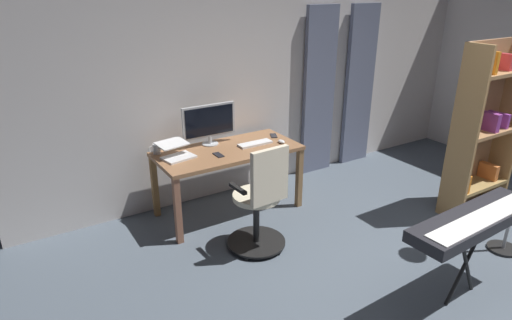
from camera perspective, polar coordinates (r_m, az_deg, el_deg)
The scene contains 15 objects.
ground_plane at distance 3.95m, azimuth 27.78°, elevation -17.24°, with size 8.04×8.04×0.00m, color #4D5863.
back_room_partition at distance 5.29m, azimuth 2.11°, elevation 10.65°, with size 6.18×0.10×2.59m, color silver.
curtain_left_panel at distance 6.10m, azimuth 13.38°, elevation 9.37°, with size 0.46×0.06×2.12m, color slate.
curtain_right_panel at distance 5.63m, azimuth 8.25°, elevation 8.72°, with size 0.47×0.06×2.12m, color slate.
desk at distance 4.62m, azimuth -3.71°, elevation 0.40°, with size 1.52×0.71×0.73m.
office_chair at distance 3.98m, azimuth 0.60°, elevation -5.65°, with size 0.56×0.56×1.05m.
computer_monitor at distance 4.67m, azimuth -6.17°, elevation 4.95°, with size 0.61×0.18×0.44m.
computer_keyboard at distance 4.70m, azimuth -0.12°, elevation 2.16°, with size 0.38×0.12×0.02m, color white.
laptop at distance 4.42m, azimuth -10.44°, elevation 1.01°, with size 0.36×0.38×0.15m.
computer_mouse at distance 4.76m, azimuth 3.35°, elevation 2.44°, with size 0.06×0.10×0.04m, color white.
cell_phone_face_up at distance 4.42m, azimuth -4.95°, elevation 0.67°, with size 0.07×0.14×0.01m, color #232328.
cell_phone_by_monitor at distance 4.98m, azimuth 2.33°, elevation 3.21°, with size 0.07×0.14×0.01m, color #232328.
mug_tea at distance 4.55m, azimuth -12.96°, elevation 1.44°, with size 0.12×0.08×0.11m.
bookshelf at distance 5.17m, azimuth 27.44°, elevation 3.66°, with size 0.81×0.30×1.83m.
piano_keyboard at distance 3.66m, azimuth 26.81°, elevation -7.21°, with size 1.26×0.36×0.76m.
Camera 1 is at (2.89, 1.33, 2.34)m, focal length 30.50 mm.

